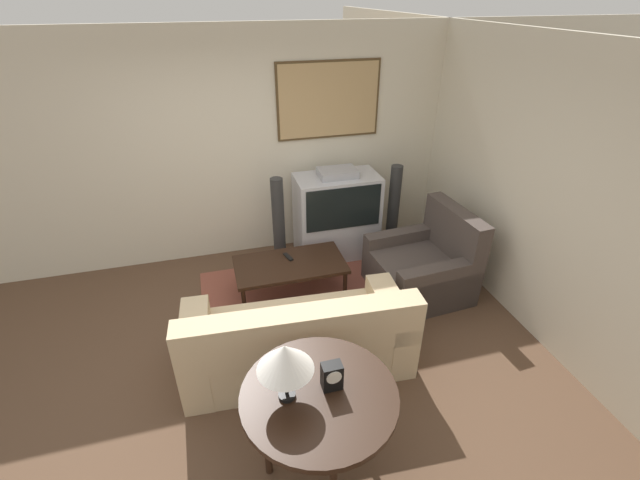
{
  "coord_description": "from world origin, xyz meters",
  "views": [
    {
      "loc": [
        -0.3,
        -2.81,
        2.98
      ],
      "look_at": [
        0.71,
        0.84,
        0.75
      ],
      "focal_mm": 24.0,
      "sensor_mm": 36.0,
      "label": 1
    }
  ],
  "objects_px": {
    "tv": "(336,216)",
    "speaker_tower_left": "(279,226)",
    "couch": "(298,341)",
    "table_lamp": "(285,358)",
    "mantel_clock": "(332,376)",
    "coffee_table": "(290,266)",
    "speaker_tower_right": "(393,211)",
    "console_table": "(319,401)",
    "armchair": "(423,267)"
  },
  "relations": [
    {
      "from": "armchair",
      "to": "mantel_clock",
      "type": "height_order",
      "value": "armchair"
    },
    {
      "from": "coffee_table",
      "to": "table_lamp",
      "type": "bearing_deg",
      "value": -102.18
    },
    {
      "from": "speaker_tower_left",
      "to": "mantel_clock",
      "type": "bearing_deg",
      "value": -93.09
    },
    {
      "from": "table_lamp",
      "to": "speaker_tower_right",
      "type": "height_order",
      "value": "table_lamp"
    },
    {
      "from": "mantel_clock",
      "to": "speaker_tower_left",
      "type": "bearing_deg",
      "value": 86.91
    },
    {
      "from": "tv",
      "to": "speaker_tower_left",
      "type": "height_order",
      "value": "tv"
    },
    {
      "from": "mantel_clock",
      "to": "speaker_tower_right",
      "type": "bearing_deg",
      "value": 58.45
    },
    {
      "from": "couch",
      "to": "console_table",
      "type": "height_order",
      "value": "couch"
    },
    {
      "from": "coffee_table",
      "to": "armchair",
      "type": "bearing_deg",
      "value": -11.68
    },
    {
      "from": "tv",
      "to": "couch",
      "type": "distance_m",
      "value": 1.98
    },
    {
      "from": "couch",
      "to": "table_lamp",
      "type": "xyz_separation_m",
      "value": [
        -0.28,
        -0.94,
        0.8
      ]
    },
    {
      "from": "tv",
      "to": "coffee_table",
      "type": "distance_m",
      "value": 1.04
    },
    {
      "from": "speaker_tower_left",
      "to": "console_table",
      "type": "bearing_deg",
      "value": -95.01
    },
    {
      "from": "speaker_tower_right",
      "to": "mantel_clock",
      "type": "bearing_deg",
      "value": -121.55
    },
    {
      "from": "couch",
      "to": "table_lamp",
      "type": "bearing_deg",
      "value": 77.47
    },
    {
      "from": "speaker_tower_left",
      "to": "speaker_tower_right",
      "type": "relative_size",
      "value": 1.0
    },
    {
      "from": "coffee_table",
      "to": "couch",
      "type": "bearing_deg",
      "value": -98.29
    },
    {
      "from": "armchair",
      "to": "speaker_tower_right",
      "type": "bearing_deg",
      "value": 173.74
    },
    {
      "from": "mantel_clock",
      "to": "couch",
      "type": "bearing_deg",
      "value": 91.07
    },
    {
      "from": "coffee_table",
      "to": "speaker_tower_left",
      "type": "bearing_deg",
      "value": 89.28
    },
    {
      "from": "table_lamp",
      "to": "speaker_tower_left",
      "type": "relative_size",
      "value": 0.38
    },
    {
      "from": "mantel_clock",
      "to": "speaker_tower_left",
      "type": "xyz_separation_m",
      "value": [
        0.14,
        2.64,
        -0.32
      ]
    },
    {
      "from": "couch",
      "to": "speaker_tower_right",
      "type": "xyz_separation_m",
      "value": [
        1.64,
        1.7,
        0.25
      ]
    },
    {
      "from": "speaker_tower_left",
      "to": "couch",
      "type": "bearing_deg",
      "value": -95.39
    },
    {
      "from": "table_lamp",
      "to": "speaker_tower_right",
      "type": "xyz_separation_m",
      "value": [
        1.91,
        2.64,
        -0.55
      ]
    },
    {
      "from": "tv",
      "to": "armchair",
      "type": "distance_m",
      "value": 1.25
    },
    {
      "from": "armchair",
      "to": "console_table",
      "type": "relative_size",
      "value": 1.01
    },
    {
      "from": "tv",
      "to": "speaker_tower_right",
      "type": "distance_m",
      "value": 0.74
    },
    {
      "from": "mantel_clock",
      "to": "coffee_table",
      "type": "bearing_deg",
      "value": 86.13
    },
    {
      "from": "speaker_tower_right",
      "to": "armchair",
      "type": "bearing_deg",
      "value": -92.17
    },
    {
      "from": "couch",
      "to": "console_table",
      "type": "distance_m",
      "value": 1.06
    },
    {
      "from": "mantel_clock",
      "to": "speaker_tower_right",
      "type": "relative_size",
      "value": 0.17
    },
    {
      "from": "console_table",
      "to": "couch",
      "type": "bearing_deg",
      "value": 85.66
    },
    {
      "from": "coffee_table",
      "to": "table_lamp",
      "type": "relative_size",
      "value": 2.74
    },
    {
      "from": "couch",
      "to": "coffee_table",
      "type": "xyz_separation_m",
      "value": [
        0.15,
        1.04,
        0.09
      ]
    },
    {
      "from": "tv",
      "to": "mantel_clock",
      "type": "bearing_deg",
      "value": -108.12
    },
    {
      "from": "mantel_clock",
      "to": "console_table",
      "type": "bearing_deg",
      "value": -159.8
    },
    {
      "from": "armchair",
      "to": "coffee_table",
      "type": "bearing_deg",
      "value": -105.77
    },
    {
      "from": "couch",
      "to": "speaker_tower_left",
      "type": "distance_m",
      "value": 1.72
    },
    {
      "from": "couch",
      "to": "mantel_clock",
      "type": "bearing_deg",
      "value": 94.9
    },
    {
      "from": "coffee_table",
      "to": "mantel_clock",
      "type": "xyz_separation_m",
      "value": [
        -0.13,
        -1.99,
        0.47
      ]
    },
    {
      "from": "coffee_table",
      "to": "mantel_clock",
      "type": "distance_m",
      "value": 2.05
    },
    {
      "from": "table_lamp",
      "to": "couch",
      "type": "bearing_deg",
      "value": 73.64
    },
    {
      "from": "couch",
      "to": "speaker_tower_right",
      "type": "distance_m",
      "value": 2.37
    },
    {
      "from": "table_lamp",
      "to": "mantel_clock",
      "type": "height_order",
      "value": "table_lamp"
    },
    {
      "from": "console_table",
      "to": "tv",
      "type": "bearing_deg",
      "value": 70.36
    },
    {
      "from": "console_table",
      "to": "speaker_tower_left",
      "type": "bearing_deg",
      "value": 84.99
    },
    {
      "from": "couch",
      "to": "speaker_tower_left",
      "type": "height_order",
      "value": "speaker_tower_left"
    },
    {
      "from": "coffee_table",
      "to": "console_table",
      "type": "distance_m",
      "value": 2.06
    },
    {
      "from": "tv",
      "to": "armchair",
      "type": "relative_size",
      "value": 1.14
    }
  ]
}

